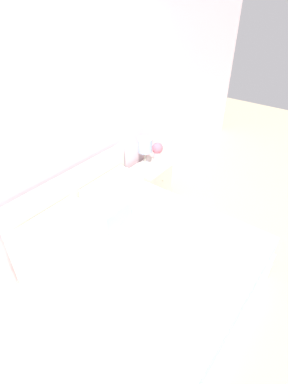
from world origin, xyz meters
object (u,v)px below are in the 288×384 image
nightstand (150,185)px  table_lamp (145,147)px  bed (140,257)px  flower_vase (157,151)px

nightstand → table_lamp: table_lamp is taller
nightstand → table_lamp: 0.56m
bed → nightstand: (1.14, 0.72, -0.04)m
bed → nightstand: bed is taller
nightstand → table_lamp: bearing=105.2°
nightstand → flower_vase: 0.48m
table_lamp → flower_vase: table_lamp is taller
flower_vase → table_lamp: bearing=159.7°
nightstand → flower_vase: size_ratio=1.93×
nightstand → table_lamp: size_ratio=1.39×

